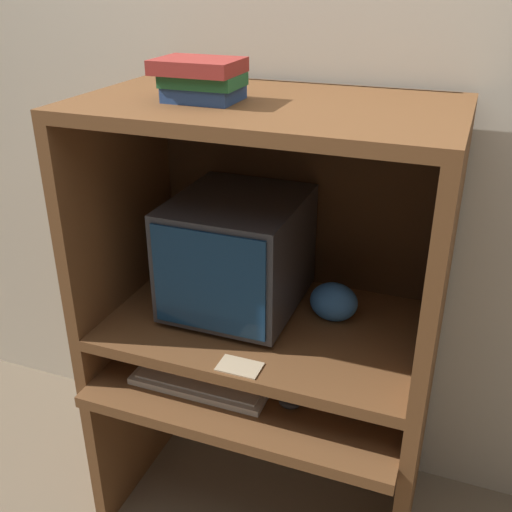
# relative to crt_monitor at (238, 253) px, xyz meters

# --- Properties ---
(wall_back) EXTENTS (6.00, 0.06, 2.60)m
(wall_back) POSITION_rel_crt_monitor_xyz_m (0.11, 0.32, 0.35)
(wall_back) COLOR beige
(wall_back) RESTS_ON ground_plane
(desk_base) EXTENTS (1.02, 0.67, 0.60)m
(desk_base) POSITION_rel_crt_monitor_xyz_m (0.11, -0.10, -0.56)
(desk_base) COLOR brown
(desk_base) RESTS_ON ground_plane
(desk_monitor_shelf) EXTENTS (1.02, 0.61, 0.16)m
(desk_monitor_shelf) POSITION_rel_crt_monitor_xyz_m (0.11, -0.05, -0.22)
(desk_monitor_shelf) COLOR brown
(desk_monitor_shelf) RESTS_ON desk_base
(hutch_upper) EXTENTS (1.02, 0.61, 0.67)m
(hutch_upper) POSITION_rel_crt_monitor_xyz_m (0.11, -0.01, 0.25)
(hutch_upper) COLOR brown
(hutch_upper) RESTS_ON desk_monitor_shelf
(crt_monitor) EXTENTS (0.38, 0.44, 0.36)m
(crt_monitor) POSITION_rel_crt_monitor_xyz_m (0.00, 0.00, 0.00)
(crt_monitor) COLOR #333338
(crt_monitor) RESTS_ON desk_monitor_shelf
(keyboard) EXTENTS (0.42, 0.15, 0.03)m
(keyboard) POSITION_rel_crt_monitor_xyz_m (-0.03, -0.22, -0.34)
(keyboard) COLOR beige
(keyboard) RESTS_ON desk_base
(mouse) EXTENTS (0.06, 0.04, 0.03)m
(mouse) POSITION_rel_crt_monitor_xyz_m (0.25, -0.23, -0.34)
(mouse) COLOR #28282B
(mouse) RESTS_ON desk_base
(snack_bag) EXTENTS (0.15, 0.11, 0.12)m
(snack_bag) POSITION_rel_crt_monitor_xyz_m (0.30, 0.03, -0.13)
(snack_bag) COLOR #336BB7
(snack_bag) RESTS_ON desk_monitor_shelf
(book_stack) EXTENTS (0.22, 0.17, 0.11)m
(book_stack) POSITION_rel_crt_monitor_xyz_m (-0.05, -0.11, 0.53)
(book_stack) COLOR navy
(book_stack) RESTS_ON hutch_upper
(paper_card) EXTENTS (0.12, 0.08, 0.00)m
(paper_card) POSITION_rel_crt_monitor_xyz_m (0.13, -0.30, -0.19)
(paper_card) COLOR #CCB28C
(paper_card) RESTS_ON desk_monitor_shelf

